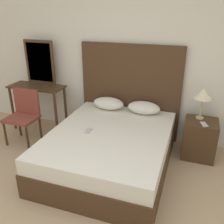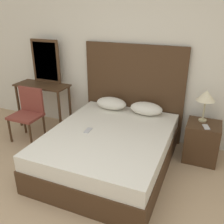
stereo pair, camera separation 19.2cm
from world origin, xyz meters
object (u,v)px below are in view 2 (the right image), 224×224
nightstand (202,142)px  chair (28,110)px  table_lamp (206,96)px  vanity_desk (43,94)px  phone_on_nightstand (206,127)px  bed (109,149)px  phone_on_bed (88,130)px

nightstand → chair: size_ratio=0.66×
table_lamp → vanity_desk: size_ratio=0.47×
table_lamp → chair: (-2.63, -0.51, -0.44)m
nightstand → phone_on_nightstand: phone_on_nightstand is taller
bed → phone_on_nightstand: (1.17, 0.55, 0.31)m
phone_on_bed → table_lamp: table_lamp is taller
phone_on_bed → chair: chair is taller
phone_on_bed → chair: (-1.25, 0.30, -0.03)m
nightstand → table_lamp: size_ratio=1.26×
table_lamp → phone_on_nightstand: table_lamp is taller
bed → phone_on_nightstand: phone_on_nightstand is taller
phone_on_nightstand → phone_on_bed: bearing=-156.9°
phone_on_bed → chair: 1.28m
phone_on_bed → bed: bearing=14.2°
vanity_desk → chair: size_ratio=1.12×
phone_on_nightstand → vanity_desk: bearing=177.1°
table_lamp → chair: table_lamp is taller
vanity_desk → phone_on_bed: bearing=-30.4°
bed → nightstand: 1.31m
bed → chair: 1.56m
bed → nightstand: bearing=29.8°
table_lamp → chair: 2.71m
bed → nightstand: (1.14, 0.65, 0.02)m
bed → phone_on_nightstand: size_ratio=11.58×
phone_on_bed → table_lamp: size_ratio=0.34×
bed → chair: size_ratio=2.24×
bed → chair: bearing=171.3°
phone_on_bed → table_lamp: (1.38, 0.81, 0.40)m
phone_on_bed → table_lamp: 1.65m
vanity_desk → nightstand: bearing=-0.7°
phone_on_nightstand → vanity_desk: vanity_desk is taller
phone_on_nightstand → vanity_desk: size_ratio=0.17×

